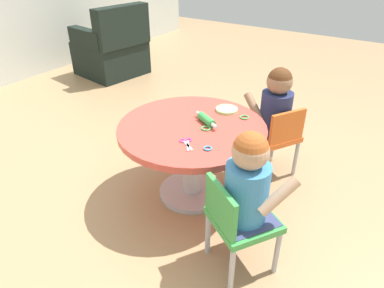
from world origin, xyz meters
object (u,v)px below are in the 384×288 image
(child_chair_left, at_px, (238,220))
(craft_table, at_px, (192,143))
(seated_child_left, at_px, (248,181))
(rolling_pin, at_px, (206,120))
(seated_child_right, at_px, (276,104))
(armchair_dark, at_px, (113,50))
(craft_scissors, at_px, (187,143))
(child_chair_right, at_px, (276,136))

(child_chair_left, bearing_deg, craft_table, 54.15)
(seated_child_left, height_order, rolling_pin, seated_child_left)
(craft_table, relative_size, seated_child_left, 1.79)
(child_chair_left, relative_size, seated_child_left, 1.05)
(craft_table, xyz_separation_m, seated_child_right, (0.55, -0.32, 0.13))
(armchair_dark, bearing_deg, craft_table, -124.39)
(armchair_dark, bearing_deg, seated_child_right, -110.47)
(craft_table, xyz_separation_m, craft_scissors, (-0.19, -0.09, 0.12))
(child_chair_left, distance_m, craft_scissors, 0.51)
(child_chair_left, bearing_deg, seated_child_right, 12.06)
(craft_table, relative_size, child_chair_left, 1.70)
(craft_table, bearing_deg, craft_scissors, -154.87)
(rolling_pin, bearing_deg, seated_child_right, -28.91)
(seated_child_right, relative_size, rolling_pin, 2.40)
(child_chair_left, bearing_deg, seated_child_left, -32.73)
(seated_child_left, relative_size, craft_scissors, 3.81)
(craft_table, distance_m, child_chair_right, 0.64)
(child_chair_right, relative_size, seated_child_right, 1.05)
(craft_table, relative_size, armchair_dark, 1.07)
(child_chair_right, xyz_separation_m, armchair_dark, (0.94, 2.50, 0.00))
(seated_child_left, bearing_deg, child_chair_right, 11.98)
(seated_child_left, distance_m, craft_scissors, 0.47)
(seated_child_left, relative_size, seated_child_right, 1.00)
(craft_table, xyz_separation_m, child_chair_left, (-0.37, -0.52, -0.09))
(craft_table, bearing_deg, seated_child_right, -30.11)
(armchair_dark, bearing_deg, craft_scissors, -126.60)
(child_chair_right, xyz_separation_m, rolling_pin, (-0.45, 0.30, 0.24))
(rolling_pin, bearing_deg, craft_table, 142.90)
(rolling_pin, distance_m, craft_scissors, 0.27)
(child_chair_right, relative_size, craft_scissors, 4.00)
(child_chair_left, xyz_separation_m, craft_scissors, (0.18, 0.43, 0.22))
(armchair_dark, bearing_deg, child_chair_left, -124.68)
(craft_table, relative_size, child_chair_right, 1.70)
(craft_table, height_order, child_chair_right, child_chair_right)
(child_chair_left, distance_m, armchair_dark, 3.24)
(armchair_dark, bearing_deg, seated_child_left, -123.97)
(child_chair_right, distance_m, rolling_pin, 0.59)
(child_chair_right, bearing_deg, rolling_pin, 146.88)
(child_chair_left, bearing_deg, child_chair_right, 10.22)
(craft_table, bearing_deg, child_chair_right, -33.71)
(seated_child_left, bearing_deg, seated_child_right, 13.82)
(craft_table, height_order, seated_child_left, seated_child_left)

